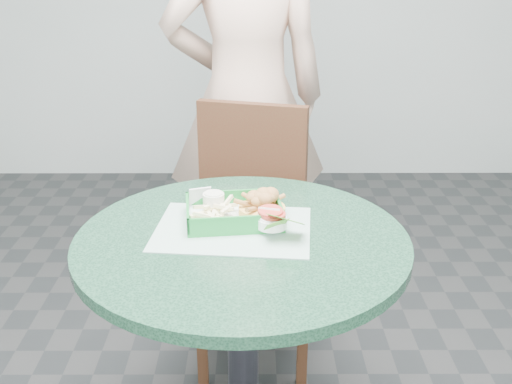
{
  "coord_description": "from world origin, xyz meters",
  "views": [
    {
      "loc": [
        0.03,
        -1.34,
        1.44
      ],
      "look_at": [
        0.04,
        0.1,
        0.85
      ],
      "focal_mm": 42.0,
      "sensor_mm": 36.0,
      "label": 1
    }
  ],
  "objects_px": {
    "cafe_table": "(243,301)",
    "dining_chair": "(252,218)",
    "diner_person": "(246,57)",
    "food_basket": "(234,223)",
    "crab_sandwich": "(263,210)",
    "sauce_ramekin": "(216,204)"
  },
  "relations": [
    {
      "from": "cafe_table",
      "to": "dining_chair",
      "type": "bearing_deg",
      "value": 87.83
    },
    {
      "from": "diner_person",
      "to": "food_basket",
      "type": "height_order",
      "value": "diner_person"
    },
    {
      "from": "cafe_table",
      "to": "dining_chair",
      "type": "distance_m",
      "value": 0.63
    },
    {
      "from": "dining_chair",
      "to": "food_basket",
      "type": "relative_size",
      "value": 3.79
    },
    {
      "from": "crab_sandwich",
      "to": "sauce_ramekin",
      "type": "relative_size",
      "value": 2.14
    },
    {
      "from": "cafe_table",
      "to": "crab_sandwich",
      "type": "height_order",
      "value": "crab_sandwich"
    },
    {
      "from": "crab_sandwich",
      "to": "sauce_ramekin",
      "type": "distance_m",
      "value": 0.13
    },
    {
      "from": "dining_chair",
      "to": "crab_sandwich",
      "type": "distance_m",
      "value": 0.6
    },
    {
      "from": "crab_sandwich",
      "to": "dining_chair",
      "type": "bearing_deg",
      "value": 93.14
    },
    {
      "from": "diner_person",
      "to": "sauce_ramekin",
      "type": "bearing_deg",
      "value": 76.4
    },
    {
      "from": "dining_chair",
      "to": "food_basket",
      "type": "xyz_separation_m",
      "value": [
        -0.05,
        -0.54,
        0.23
      ]
    },
    {
      "from": "crab_sandwich",
      "to": "sauce_ramekin",
      "type": "bearing_deg",
      "value": 162.29
    },
    {
      "from": "diner_person",
      "to": "dining_chair",
      "type": "bearing_deg",
      "value": 85.29
    },
    {
      "from": "cafe_table",
      "to": "dining_chair",
      "type": "height_order",
      "value": "dining_chair"
    },
    {
      "from": "dining_chair",
      "to": "crab_sandwich",
      "type": "relative_size",
      "value": 7.54
    },
    {
      "from": "diner_person",
      "to": "crab_sandwich",
      "type": "bearing_deg",
      "value": 84.87
    },
    {
      "from": "food_basket",
      "to": "sauce_ramekin",
      "type": "distance_m",
      "value": 0.08
    },
    {
      "from": "diner_person",
      "to": "food_basket",
      "type": "relative_size",
      "value": 8.55
    },
    {
      "from": "diner_person",
      "to": "crab_sandwich",
      "type": "xyz_separation_m",
      "value": [
        0.05,
        -0.87,
        -0.25
      ]
    },
    {
      "from": "food_basket",
      "to": "sauce_ramekin",
      "type": "height_order",
      "value": "sauce_ramekin"
    },
    {
      "from": "diner_person",
      "to": "crab_sandwich",
      "type": "height_order",
      "value": "diner_person"
    },
    {
      "from": "food_basket",
      "to": "crab_sandwich",
      "type": "bearing_deg",
      "value": 4.09
    }
  ]
}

